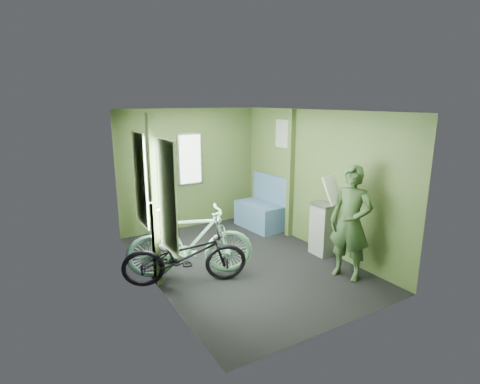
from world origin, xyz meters
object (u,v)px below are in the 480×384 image
object	(u,v)px
bicycle_black	(186,285)
bench_seat	(261,212)
bicycle_mint	(191,277)
passenger	(350,223)
waste_box	(322,229)

from	to	relation	value
bicycle_black	bench_seat	world-z (taller)	bench_seat
bicycle_mint	bench_seat	world-z (taller)	bench_seat
bicycle_black	bicycle_mint	bearing A→B (deg)	-22.61
bicycle_mint	passenger	world-z (taller)	passenger
waste_box	bench_seat	size ratio (longest dim) A/B	0.82
bicycle_black	waste_box	world-z (taller)	waste_box
bench_seat	waste_box	bearing A→B (deg)	-91.23
waste_box	bench_seat	bearing A→B (deg)	93.98
bicycle_mint	bench_seat	size ratio (longest dim) A/B	1.71
bicycle_black	bench_seat	size ratio (longest dim) A/B	1.61
waste_box	passenger	bearing A→B (deg)	-107.15
bicycle_mint	bench_seat	bearing A→B (deg)	-36.80
waste_box	bicycle_black	bearing A→B (deg)	176.47
passenger	bench_seat	xyz separation A→B (m)	(0.13, 2.40, -0.50)
passenger	waste_box	xyz separation A→B (m)	(0.25, 0.79, -0.38)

